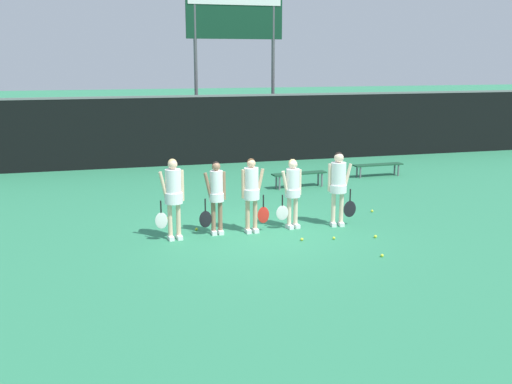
% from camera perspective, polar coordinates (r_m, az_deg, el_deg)
% --- Properties ---
extents(ground_plane, '(140.00, 140.00, 0.00)m').
position_cam_1_polar(ground_plane, '(13.89, 0.01, -3.80)').
color(ground_plane, '#2D7F56').
extents(fence_windscreen, '(60.00, 0.08, 2.62)m').
position_cam_1_polar(fence_windscreen, '(22.61, -6.41, 5.88)').
color(fence_windscreen, black).
rests_on(fence_windscreen, ground_plane).
extents(scoreboard, '(3.95, 0.15, 6.35)m').
position_cam_1_polar(scoreboard, '(24.88, -2.03, 15.01)').
color(scoreboard, '#515156').
rests_on(scoreboard, ground_plane).
extents(bench_courtside, '(1.78, 0.52, 0.47)m').
position_cam_1_polar(bench_courtside, '(18.62, 4.15, 1.64)').
color(bench_courtside, '#19472D').
rests_on(bench_courtside, ground_plane).
extents(bench_far, '(1.77, 0.41, 0.42)m').
position_cam_1_polar(bench_far, '(20.79, 11.54, 2.47)').
color(bench_far, '#19472D').
rests_on(bench_far, ground_plane).
extents(player_0, '(0.66, 0.40, 1.81)m').
position_cam_1_polar(player_0, '(13.17, -7.90, 0.02)').
color(player_0, beige).
rests_on(player_0, ground_plane).
extents(player_1, '(0.62, 0.33, 1.68)m').
position_cam_1_polar(player_1, '(13.51, -3.82, -0.05)').
color(player_1, '#8C664C').
rests_on(player_1, ground_plane).
extents(player_2, '(0.66, 0.38, 1.72)m').
position_cam_1_polar(player_2, '(13.60, -0.42, 0.26)').
color(player_2, tan).
rests_on(player_2, ground_plane).
extents(player_3, '(0.64, 0.36, 1.65)m').
position_cam_1_polar(player_3, '(14.00, 3.49, 0.40)').
color(player_3, beige).
rests_on(player_3, ground_plane).
extents(player_4, '(0.70, 0.41, 1.78)m').
position_cam_1_polar(player_4, '(14.28, 7.86, 0.97)').
color(player_4, beige).
rests_on(player_4, ground_plane).
extents(tennis_ball_0, '(0.07, 0.07, 0.07)m').
position_cam_1_polar(tennis_ball_0, '(14.90, -0.88, -2.52)').
color(tennis_ball_0, '#CCE033').
rests_on(tennis_ball_0, ground_plane).
extents(tennis_ball_1, '(0.07, 0.07, 0.07)m').
position_cam_1_polar(tennis_ball_1, '(15.09, -8.34, -2.47)').
color(tennis_ball_1, '#CCE033').
rests_on(tennis_ball_1, ground_plane).
extents(tennis_ball_2, '(0.06, 0.06, 0.06)m').
position_cam_1_polar(tennis_ball_2, '(12.41, 11.92, -5.94)').
color(tennis_ball_2, '#CCE033').
rests_on(tennis_ball_2, ground_plane).
extents(tennis_ball_3, '(0.07, 0.07, 0.07)m').
position_cam_1_polar(tennis_ball_3, '(13.67, 11.30, -4.18)').
color(tennis_ball_3, '#CCE033').
rests_on(tennis_ball_3, ground_plane).
extents(tennis_ball_4, '(0.07, 0.07, 0.07)m').
position_cam_1_polar(tennis_ball_4, '(13.24, 4.39, -4.51)').
color(tennis_ball_4, '#CCE033').
rests_on(tennis_ball_4, ground_plane).
extents(tennis_ball_5, '(0.06, 0.06, 0.06)m').
position_cam_1_polar(tennis_ball_5, '(13.40, 7.43, -4.37)').
color(tennis_ball_5, '#CCE033').
rests_on(tennis_ball_5, ground_plane).
extents(tennis_ball_6, '(0.07, 0.07, 0.07)m').
position_cam_1_polar(tennis_ball_6, '(15.92, 11.00, -1.78)').
color(tennis_ball_6, '#CCE033').
rests_on(tennis_ball_6, ground_plane).
extents(tennis_ball_7, '(0.07, 0.07, 0.07)m').
position_cam_1_polar(tennis_ball_7, '(14.04, -5.70, -3.54)').
color(tennis_ball_7, '#CCE033').
rests_on(tennis_ball_7, ground_plane).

